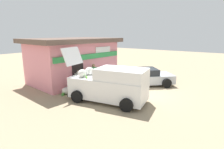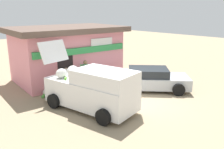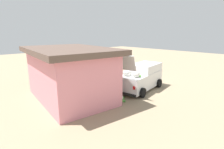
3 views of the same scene
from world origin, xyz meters
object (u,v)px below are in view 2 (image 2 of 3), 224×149
(customer_bending, at_px, (67,78))
(paint_bucket, at_px, (121,81))
(storefront_bar, at_px, (67,53))
(delivery_van, at_px, (93,89))
(unloaded_banana_pile, at_px, (49,92))
(parked_sedan, at_px, (148,79))
(vendor_standing, at_px, (86,73))

(customer_bending, relative_size, paint_bucket, 3.27)
(storefront_bar, height_order, delivery_van, storefront_bar)
(delivery_van, bearing_deg, customer_bending, 79.58)
(unloaded_banana_pile, relative_size, paint_bucket, 2.29)
(parked_sedan, relative_size, vendor_standing, 2.70)
(paint_bucket, bearing_deg, storefront_bar, 118.84)
(delivery_van, height_order, customer_bending, delivery_van)
(storefront_bar, relative_size, customer_bending, 5.59)
(delivery_van, bearing_deg, parked_sedan, 1.61)
(delivery_van, bearing_deg, unloaded_banana_pile, 101.57)
(storefront_bar, bearing_deg, customer_bending, -123.24)
(vendor_standing, bearing_deg, customer_bending, 161.22)
(vendor_standing, height_order, paint_bucket, vendor_standing)
(storefront_bar, relative_size, vendor_standing, 4.33)
(vendor_standing, bearing_deg, parked_sedan, -43.63)
(storefront_bar, xyz_separation_m, vendor_standing, (-0.41, -2.45, -0.75))
(delivery_van, distance_m, unloaded_banana_pile, 3.07)
(unloaded_banana_pile, bearing_deg, vendor_standing, -10.60)
(parked_sedan, bearing_deg, vendor_standing, 136.37)
(parked_sedan, xyz_separation_m, customer_bending, (-3.50, 2.74, 0.21))
(delivery_van, relative_size, parked_sedan, 1.08)
(delivery_van, xyz_separation_m, paint_bucket, (3.63, 1.84, -0.76))
(customer_bending, bearing_deg, vendor_standing, -18.78)
(customer_bending, bearing_deg, delivery_van, -100.42)
(storefront_bar, bearing_deg, paint_bucket, -61.16)
(unloaded_banana_pile, bearing_deg, delivery_van, -78.43)
(parked_sedan, bearing_deg, unloaded_banana_pile, 148.81)
(unloaded_banana_pile, xyz_separation_m, paint_bucket, (4.23, -1.07, -0.00))
(parked_sedan, height_order, vendor_standing, vendor_standing)
(delivery_van, distance_m, vendor_standing, 2.93)
(parked_sedan, distance_m, unloaded_banana_pile, 5.42)
(paint_bucket, bearing_deg, vendor_standing, 162.25)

